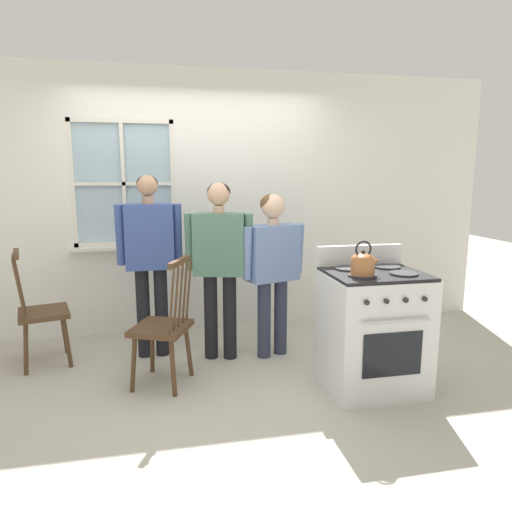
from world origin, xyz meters
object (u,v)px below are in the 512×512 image
kettle (363,263)px  potted_plant (143,238)px  chair_by_window (164,328)px  chair_near_wall (41,313)px  person_teen_center (219,254)px  person_adult_right (273,258)px  person_elderly_left (150,250)px  stove (372,329)px

kettle → potted_plant: (-1.59, 1.73, -0.01)m
chair_by_window → chair_near_wall: (-1.04, 0.61, 0.00)m
chair_by_window → person_teen_center: bearing=154.6°
chair_by_window → chair_near_wall: size_ratio=1.00×
chair_by_window → person_adult_right: 1.15m
chair_by_window → person_elderly_left: person_elderly_left is taller
stove → kettle: bearing=-141.0°
person_adult_right → kettle: 1.02m
chair_near_wall → stove: stove is taller
person_teen_center → potted_plant: (-0.68, 0.78, 0.06)m
person_adult_right → kettle: person_adult_right is taller
person_teen_center → chair_by_window: bearing=-124.4°
chair_by_window → kettle: size_ratio=4.13×
chair_by_window → chair_near_wall: bearing=-97.1°
potted_plant → kettle: bearing=-47.4°
chair_by_window → kettle: kettle is taller
person_teen_center → potted_plant: 1.03m
person_elderly_left → person_teen_center: size_ratio=1.04×
chair_by_window → potted_plant: size_ratio=3.32×
person_adult_right → potted_plant: person_adult_right is taller
chair_near_wall → person_elderly_left: 1.08m
person_adult_right → stove: (0.60, -0.79, -0.44)m
chair_by_window → potted_plant: potted_plant is taller
person_teen_center → chair_near_wall: bearing=-172.1°
chair_by_window → chair_near_wall: 1.21m
stove → kettle: kettle is taller
chair_near_wall → kettle: 2.76m
person_elderly_left → kettle: size_ratio=6.65×
chair_by_window → stove: bearing=99.9°
chair_by_window → person_teen_center: size_ratio=0.65×
person_adult_right → stove: 1.08m
person_adult_right → stove: bearing=-70.2°
person_adult_right → person_teen_center: bearing=158.6°
potted_plant → chair_by_window: bearing=-81.8°
chair_near_wall → stove: bearing=-126.0°
person_elderly_left → person_teen_center: 0.63m
chair_by_window → potted_plant: (-0.18, 1.22, 0.55)m
person_elderly_left → person_adult_right: person_elderly_left is taller
potted_plant → person_adult_right: bearing=-35.1°
person_teen_center → person_adult_right: bearing=10.5°
person_adult_right → kettle: size_ratio=5.99×
chair_by_window → kettle: (1.41, -0.51, 0.56)m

